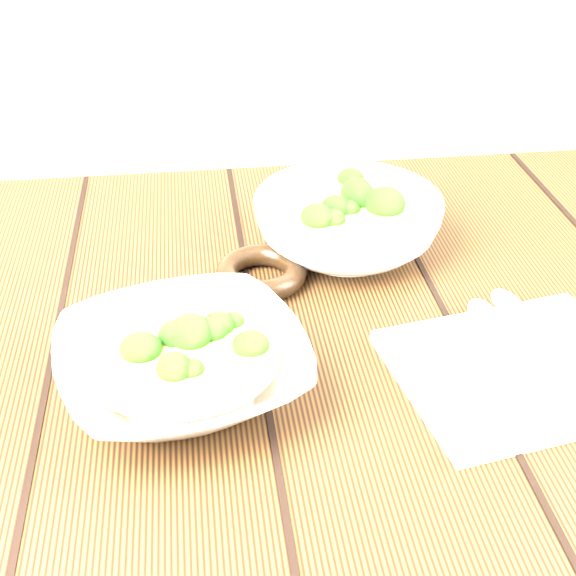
{
  "coord_description": "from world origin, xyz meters",
  "views": [
    {
      "loc": [
        -0.07,
        -0.66,
        1.23
      ],
      "look_at": [
        0.01,
        -0.0,
        0.8
      ],
      "focal_mm": 50.0,
      "sensor_mm": 36.0,
      "label": 1
    }
  ],
  "objects_px": {
    "soup_bowl_front": "(183,365)",
    "soup_bowl_back": "(348,223)",
    "table": "(276,418)",
    "napkin": "(520,370)",
    "trivet": "(261,273)"
  },
  "relations": [
    {
      "from": "trivet",
      "to": "soup_bowl_back",
      "type": "bearing_deg",
      "value": 28.32
    },
    {
      "from": "table",
      "to": "napkin",
      "type": "xyz_separation_m",
      "value": [
        0.22,
        -0.1,
        0.13
      ]
    },
    {
      "from": "napkin",
      "to": "soup_bowl_front",
      "type": "bearing_deg",
      "value": 166.41
    },
    {
      "from": "soup_bowl_back",
      "to": "napkin",
      "type": "relative_size",
      "value": 1.17
    },
    {
      "from": "soup_bowl_back",
      "to": "napkin",
      "type": "bearing_deg",
      "value": -65.13
    },
    {
      "from": "table",
      "to": "napkin",
      "type": "relative_size",
      "value": 5.32
    },
    {
      "from": "soup_bowl_front",
      "to": "soup_bowl_back",
      "type": "distance_m",
      "value": 0.3
    },
    {
      "from": "table",
      "to": "trivet",
      "type": "height_order",
      "value": "trivet"
    },
    {
      "from": "trivet",
      "to": "table",
      "type": "bearing_deg",
      "value": -86.86
    },
    {
      "from": "trivet",
      "to": "napkin",
      "type": "bearing_deg",
      "value": -40.87
    },
    {
      "from": "table",
      "to": "trivet",
      "type": "distance_m",
      "value": 0.16
    },
    {
      "from": "table",
      "to": "soup_bowl_front",
      "type": "bearing_deg",
      "value": -138.17
    },
    {
      "from": "trivet",
      "to": "napkin",
      "type": "relative_size",
      "value": 0.45
    },
    {
      "from": "soup_bowl_front",
      "to": "soup_bowl_back",
      "type": "bearing_deg",
      "value": 50.05
    },
    {
      "from": "soup_bowl_front",
      "to": "trivet",
      "type": "xyz_separation_m",
      "value": [
        0.09,
        0.18,
        -0.02
      ]
    }
  ]
}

